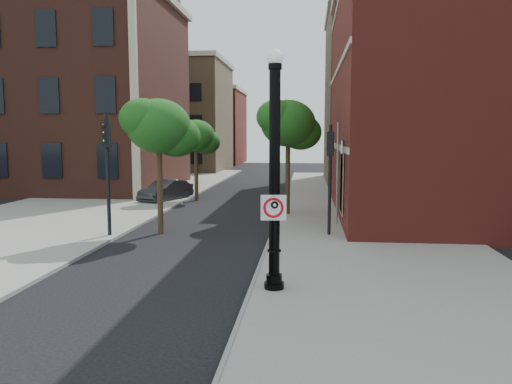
# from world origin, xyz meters

# --- Properties ---
(ground) EXTENTS (120.00, 120.00, 0.00)m
(ground) POSITION_xyz_m (0.00, 0.00, 0.00)
(ground) COLOR black
(ground) RESTS_ON ground
(sidewalk_right) EXTENTS (8.00, 60.00, 0.12)m
(sidewalk_right) POSITION_xyz_m (6.00, 10.00, 0.06)
(sidewalk_right) COLOR gray
(sidewalk_right) RESTS_ON ground
(sidewalk_left) EXTENTS (10.00, 50.00, 0.12)m
(sidewalk_left) POSITION_xyz_m (-9.00, 18.00, 0.06)
(sidewalk_left) COLOR gray
(sidewalk_left) RESTS_ON ground
(curb_edge) EXTENTS (0.10, 60.00, 0.14)m
(curb_edge) POSITION_xyz_m (2.05, 10.00, 0.07)
(curb_edge) COLOR gray
(curb_edge) RESTS_ON ground
(victorian_building) EXTENTS (18.60, 14.60, 17.95)m
(victorian_building) POSITION_xyz_m (-16.00, 23.97, 8.74)
(victorian_building) COLOR #582B20
(victorian_building) RESTS_ON ground
(bg_building_tan_a) EXTENTS (12.00, 12.00, 12.00)m
(bg_building_tan_a) POSITION_xyz_m (-12.00, 44.00, 6.00)
(bg_building_tan_a) COLOR olive
(bg_building_tan_a) RESTS_ON ground
(bg_building_red) EXTENTS (12.00, 12.00, 10.00)m
(bg_building_red) POSITION_xyz_m (-12.00, 58.00, 5.00)
(bg_building_red) COLOR maroon
(bg_building_red) RESTS_ON ground
(bg_building_tan_b) EXTENTS (22.00, 14.00, 14.00)m
(bg_building_tan_b) POSITION_xyz_m (16.00, 30.00, 7.00)
(bg_building_tan_b) COLOR olive
(bg_building_tan_b) RESTS_ON ground
(lamppost) EXTENTS (0.53, 0.53, 6.22)m
(lamppost) POSITION_xyz_m (2.65, 0.05, 2.87)
(lamppost) COLOR black
(lamppost) RESTS_ON ground
(no_parking_sign) EXTENTS (0.65, 0.10, 0.65)m
(no_parking_sign) POSITION_xyz_m (2.64, -0.11, 2.28)
(no_parking_sign) COLOR white
(no_parking_sign) RESTS_ON ground
(parked_car) EXTENTS (2.75, 4.26, 1.33)m
(parked_car) POSITION_xyz_m (-5.26, 17.32, 0.66)
(parked_car) COLOR #2B2B30
(parked_car) RESTS_ON ground
(traffic_signal_left) EXTENTS (0.38, 0.43, 4.98)m
(traffic_signal_left) POSITION_xyz_m (-4.37, 6.27, 3.36)
(traffic_signal_left) COLOR black
(traffic_signal_left) RESTS_ON ground
(traffic_signal_right) EXTENTS (0.28, 0.37, 4.51)m
(traffic_signal_right) POSITION_xyz_m (4.36, 7.31, 3.04)
(traffic_signal_right) COLOR black
(traffic_signal_right) RESTS_ON ground
(utility_pole) EXTENTS (0.09, 0.09, 4.65)m
(utility_pole) POSITION_xyz_m (4.80, 9.86, 2.33)
(utility_pole) COLOR #999999
(utility_pole) RESTS_ON ground
(street_tree_a) EXTENTS (3.09, 2.80, 5.58)m
(street_tree_a) POSITION_xyz_m (-2.57, 7.44, 4.40)
(street_tree_a) COLOR #332214
(street_tree_a) RESTS_ON ground
(street_tree_b) EXTENTS (2.80, 2.53, 5.04)m
(street_tree_b) POSITION_xyz_m (-3.42, 17.88, 3.97)
(street_tree_b) COLOR #332214
(street_tree_b) RESTS_ON ground
(street_tree_c) EXTENTS (3.24, 2.93, 5.84)m
(street_tree_c) POSITION_xyz_m (2.51, 12.51, 4.61)
(street_tree_c) COLOR #332214
(street_tree_c) RESTS_ON ground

